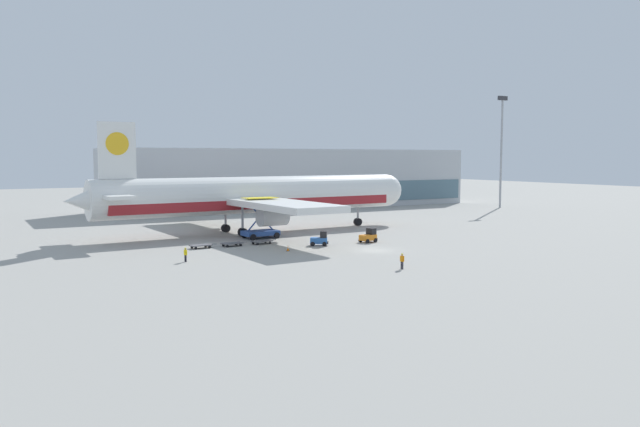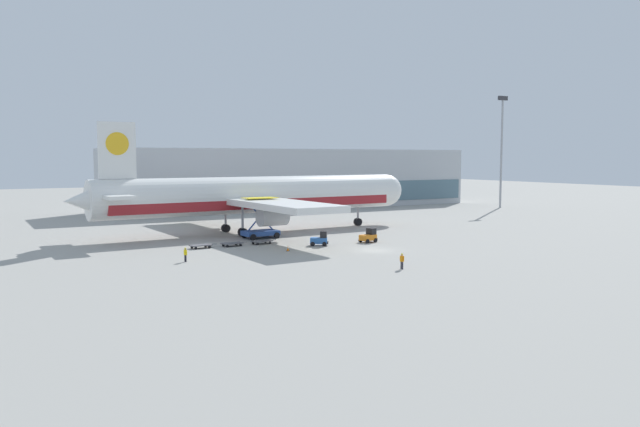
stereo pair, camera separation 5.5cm
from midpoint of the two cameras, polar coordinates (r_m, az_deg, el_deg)
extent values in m
plane|color=#9E9B93|center=(81.29, 4.95, -3.38)|extent=(400.00, 400.00, 0.00)
cube|color=#B2B7BC|center=(151.36, -2.27, 3.22)|extent=(90.00, 18.00, 14.00)
cube|color=slate|center=(143.51, -0.58, 1.87)|extent=(88.20, 0.20, 4.90)
cylinder|color=#9EA0A5|center=(156.11, 16.26, 5.22)|extent=(0.50, 0.50, 25.63)
cube|color=#333338|center=(156.75, 16.39, 10.09)|extent=(2.80, 0.50, 1.00)
cylinder|color=white|center=(100.10, -5.72, 1.72)|extent=(52.19, 7.87, 5.80)
cube|color=maroon|center=(100.18, -5.72, 0.98)|extent=(48.03, 7.59, 1.45)
sphere|color=white|center=(114.05, 6.06, 2.13)|extent=(5.68, 5.68, 5.68)
cone|color=white|center=(91.56, -20.45, 1.11)|extent=(6.59, 5.76, 5.51)
cube|color=white|center=(92.30, -18.05, 5.50)|extent=(5.21, 0.65, 8.00)
cylinder|color=yellow|center=(92.32, -18.07, 6.09)|extent=(3.22, 0.68, 3.20)
cube|color=white|center=(92.20, -18.57, 1.55)|extent=(4.12, 13.13, 0.50)
cube|color=white|center=(99.01, -7.07, 1.25)|extent=(9.91, 48.28, 0.90)
cylinder|color=#9EA0A5|center=(90.16, -4.33, -0.25)|extent=(4.31, 2.97, 2.80)
cylinder|color=#9EA0A5|center=(108.33, -9.32, 0.60)|extent=(4.31, 2.97, 2.80)
cylinder|color=#9EA0A5|center=(110.54, 3.50, 0.26)|extent=(0.36, 0.36, 4.00)
cylinder|color=black|center=(110.73, 3.50, -0.77)|extent=(1.33, 0.95, 1.30)
cylinder|color=#9EA0A5|center=(95.69, -7.08, -0.52)|extent=(0.36, 0.36, 4.00)
cylinder|color=black|center=(95.91, -7.07, -1.71)|extent=(1.33, 0.95, 1.30)
cylinder|color=#9EA0A5|center=(101.50, -8.61, -0.22)|extent=(0.36, 0.36, 4.00)
cylinder|color=black|center=(101.70, -8.60, -1.34)|extent=(1.33, 0.95, 1.30)
cube|color=#284C99|center=(93.57, -5.45, -1.77)|extent=(5.32, 3.21, 0.70)
cube|color=#B2B2B7|center=(93.12, -5.48, 1.10)|extent=(5.05, 3.04, 0.30)
cube|color=yellow|center=(93.09, -5.48, 1.43)|extent=(5.05, 3.04, 0.08)
cube|color=#284C99|center=(93.30, -5.47, -0.23)|extent=(4.28, 0.33, 4.46)
cube|color=#284C99|center=(93.30, -5.47, -0.23)|extent=(4.28, 0.33, 4.46)
cylinder|color=black|center=(95.81, -4.81, -1.82)|extent=(0.91, 0.40, 0.90)
cylinder|color=black|center=(93.18, -3.96, -2.01)|extent=(0.91, 0.40, 0.90)
cylinder|color=black|center=(94.10, -6.92, -1.96)|extent=(0.91, 0.40, 0.90)
cylinder|color=black|center=(91.42, -6.12, -2.16)|extent=(0.91, 0.40, 0.90)
cube|color=#2D66B7|center=(85.31, -0.10, -2.48)|extent=(2.69, 2.41, 0.80)
cube|color=black|center=(85.18, 0.34, -1.92)|extent=(1.42, 1.53, 0.90)
cube|color=black|center=(85.30, 0.73, -2.68)|extent=(0.81, 1.15, 0.24)
cylinder|color=black|center=(86.02, 0.46, -2.69)|extent=(0.64, 0.52, 0.60)
cylinder|color=black|center=(84.64, 0.43, -2.82)|extent=(0.64, 0.52, 0.60)
cylinder|color=black|center=(86.10, -0.61, -2.68)|extent=(0.64, 0.52, 0.60)
cylinder|color=black|center=(84.71, -0.66, -2.81)|extent=(0.64, 0.52, 0.60)
cube|color=orange|center=(88.83, 4.42, -2.20)|extent=(2.52, 1.81, 0.80)
cube|color=black|center=(89.18, 4.72, -1.62)|extent=(1.12, 1.39, 0.90)
cube|color=black|center=(89.73, 4.98, -2.31)|extent=(0.39, 1.27, 0.24)
cylinder|color=black|center=(89.93, 4.47, -2.36)|extent=(0.63, 0.35, 0.60)
cylinder|color=black|center=(88.96, 5.11, -2.45)|extent=(0.63, 0.35, 0.60)
cylinder|color=black|center=(88.81, 3.73, -2.45)|extent=(0.63, 0.35, 0.60)
cylinder|color=black|center=(87.82, 4.37, -2.54)|extent=(0.63, 0.35, 0.60)
cube|color=#56565B|center=(84.29, -10.83, -2.86)|extent=(2.91, 1.72, 0.12)
cube|color=#56565B|center=(85.04, -9.69, -2.77)|extent=(0.90, 0.15, 0.08)
cylinder|color=black|center=(85.29, -10.40, -2.92)|extent=(0.37, 0.17, 0.36)
cylinder|color=black|center=(84.14, -10.04, -3.03)|extent=(0.37, 0.17, 0.36)
cylinder|color=black|center=(84.52, -11.61, -3.02)|extent=(0.37, 0.17, 0.36)
cylinder|color=black|center=(83.36, -11.27, -3.12)|extent=(0.37, 0.17, 0.36)
cube|color=#56565B|center=(85.51, -8.04, -2.71)|extent=(2.91, 1.72, 0.12)
cube|color=#56565B|center=(86.34, -6.94, -2.62)|extent=(0.90, 0.15, 0.08)
cylinder|color=black|center=(86.54, -7.65, -2.77)|extent=(0.37, 0.17, 0.36)
cylinder|color=black|center=(85.42, -7.26, -2.87)|extent=(0.37, 0.17, 0.36)
cylinder|color=black|center=(85.68, -8.82, -2.86)|extent=(0.37, 0.17, 0.36)
cylinder|color=black|center=(84.55, -8.44, -2.97)|extent=(0.37, 0.17, 0.36)
cube|color=#56565B|center=(87.21, -5.35, -2.53)|extent=(2.91, 1.72, 0.12)
cube|color=#56565B|center=(88.12, -4.30, -2.44)|extent=(0.90, 0.15, 0.08)
cylinder|color=black|center=(88.27, -4.99, -2.59)|extent=(0.37, 0.17, 0.36)
cylinder|color=black|center=(87.17, -4.58, -2.68)|extent=(0.37, 0.17, 0.36)
cylinder|color=black|center=(87.32, -6.11, -2.68)|extent=(0.37, 0.17, 0.36)
cylinder|color=black|center=(86.22, -5.71, -2.78)|extent=(0.37, 0.17, 0.36)
cylinder|color=black|center=(67.93, 7.59, -4.73)|extent=(0.14, 0.14, 0.83)
cylinder|color=black|center=(68.05, 7.45, -4.72)|extent=(0.14, 0.14, 0.83)
cube|color=orange|center=(67.87, 7.53, -4.12)|extent=(0.30, 0.40, 0.62)
cylinder|color=orange|center=(67.71, 7.69, -4.12)|extent=(0.09, 0.09, 0.56)
cylinder|color=orange|center=(68.01, 7.37, -4.07)|extent=(0.09, 0.09, 0.56)
sphere|color=tan|center=(67.80, 7.53, -3.77)|extent=(0.22, 0.22, 0.22)
sphere|color=yellow|center=(67.79, 7.53, -3.72)|extent=(0.21, 0.21, 0.21)
cylinder|color=black|center=(73.66, -12.14, -4.05)|extent=(0.14, 0.14, 0.80)
cylinder|color=black|center=(73.82, -12.22, -4.03)|extent=(0.14, 0.14, 0.80)
cube|color=yellow|center=(73.63, -12.19, -3.50)|extent=(0.31, 0.41, 0.60)
cylinder|color=yellow|center=(73.43, -12.09, -3.50)|extent=(0.09, 0.09, 0.54)
cylinder|color=yellow|center=(73.83, -12.29, -3.45)|extent=(0.09, 0.09, 0.54)
sphere|color=#846047|center=(73.57, -12.20, -3.18)|extent=(0.22, 0.22, 0.22)
sphere|color=yellow|center=(73.56, -12.20, -3.14)|extent=(0.21, 0.21, 0.21)
cube|color=black|center=(80.55, -2.94, -3.43)|extent=(0.40, 0.40, 0.04)
cone|color=orange|center=(80.50, -2.94, -3.17)|extent=(0.32, 0.32, 0.71)
cylinder|color=white|center=(80.49, -2.94, -3.14)|extent=(0.19, 0.19, 0.10)
camera|label=1|loc=(0.03, -89.98, 0.00)|focal=35.00mm
camera|label=2|loc=(0.03, 90.02, 0.00)|focal=35.00mm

